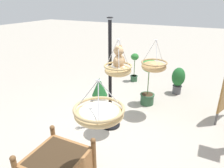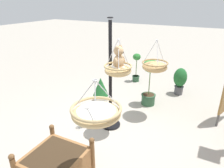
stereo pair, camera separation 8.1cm
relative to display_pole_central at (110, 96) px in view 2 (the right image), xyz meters
The scene contains 11 objects.
ground_plane 0.77m from the display_pole_central, 18.66° to the left, with size 40.00×40.00×0.00m, color #A8A093.
display_pole_central is the anchor object (origin of this frame).
hanging_basket_with_teddy 0.75m from the display_pole_central, 59.04° to the left, with size 0.54×0.54×0.71m.
teddy_bear 0.95m from the display_pole_central, 61.20° to the left, with size 0.32×0.30×0.47m.
hanging_basket_left_high 1.22m from the display_pole_central, 141.89° to the left, with size 0.59×0.59×0.72m.
hanging_basket_right_low 1.98m from the display_pole_central, 23.50° to the left, with size 0.62×0.62×0.52m.
wooden_planter_box 1.80m from the display_pole_central, ahead, with size 0.94×0.94×0.65m.
potted_plant_fern_front 1.30m from the display_pole_central, 138.74° to the right, with size 0.43×0.43×0.70m.
potted_plant_flowering_red 2.88m from the display_pole_central, 169.32° to the right, with size 0.27×0.27×0.99m.
potted_plant_tall_leafy 2.66m from the display_pole_central, 157.55° to the left, with size 0.38×0.38×0.82m.
potted_plant_small_succulent 1.45m from the display_pole_central, 163.30° to the left, with size 0.40×0.40×1.27m.
Camera 2 is at (3.27, 1.85, 2.68)m, focal length 33.00 mm.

